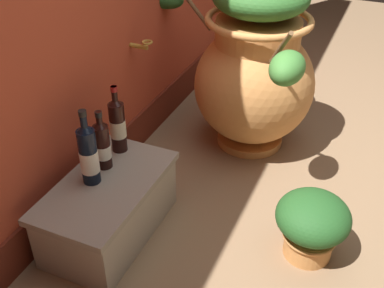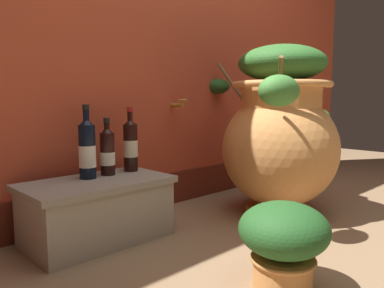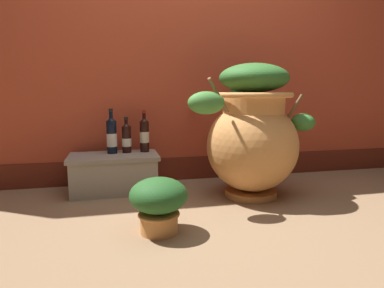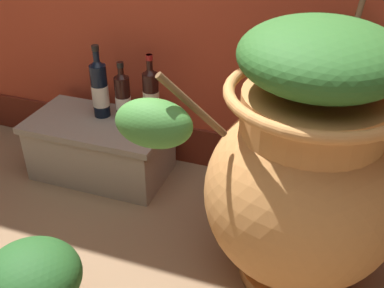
# 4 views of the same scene
# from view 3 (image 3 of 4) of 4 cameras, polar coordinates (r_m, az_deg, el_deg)

# --- Properties ---
(ground_plane) EXTENTS (7.00, 7.00, 0.00)m
(ground_plane) POSITION_cam_3_polar(r_m,az_deg,el_deg) (2.00, 5.52, -13.72)
(ground_plane) COLOR #896B4C
(back_wall) EXTENTS (4.40, 0.33, 2.60)m
(back_wall) POSITION_cam_3_polar(r_m,az_deg,el_deg) (3.05, -1.65, 18.71)
(back_wall) COLOR #B74228
(back_wall) RESTS_ON ground_plane
(terracotta_urn) EXTENTS (1.01, 1.02, 0.96)m
(terracotta_urn) POSITION_cam_3_polar(r_m,az_deg,el_deg) (2.48, 10.10, 1.82)
(terracotta_urn) COLOR #D68E4C
(terracotta_urn) RESTS_ON ground_plane
(stone_ledge) EXTENTS (0.67, 0.38, 0.29)m
(stone_ledge) POSITION_cam_3_polar(r_m,az_deg,el_deg) (2.68, -12.94, -4.50)
(stone_ledge) COLOR #9E9384
(stone_ledge) RESTS_ON ground_plane
(wine_bottle_left) EXTENTS (0.07, 0.07, 0.33)m
(wine_bottle_left) POSITION_cam_3_polar(r_m,az_deg,el_deg) (2.72, -8.00, 1.66)
(wine_bottle_left) COLOR black
(wine_bottle_left) RESTS_ON stone_ledge
(wine_bottle_middle) EXTENTS (0.08, 0.08, 0.35)m
(wine_bottle_middle) POSITION_cam_3_polar(r_m,az_deg,el_deg) (2.69, -13.35, 1.47)
(wine_bottle_middle) COLOR black
(wine_bottle_middle) RESTS_ON stone_ledge
(wine_bottle_right) EXTENTS (0.07, 0.07, 0.28)m
(wine_bottle_right) POSITION_cam_3_polar(r_m,az_deg,el_deg) (2.71, -10.94, 1.09)
(wine_bottle_right) COLOR black
(wine_bottle_right) RESTS_ON stone_ledge
(potted_shrub) EXTENTS (0.32, 0.31, 0.31)m
(potted_shrub) POSITION_cam_3_polar(r_m,az_deg,el_deg) (1.87, -5.62, -9.58)
(potted_shrub) COLOR #D68E4C
(potted_shrub) RESTS_ON ground_plane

